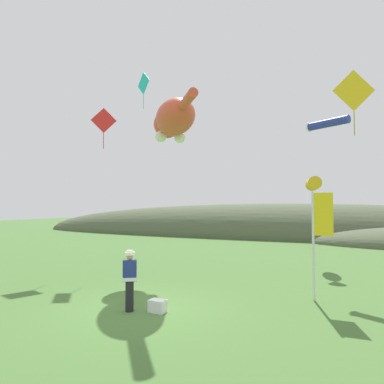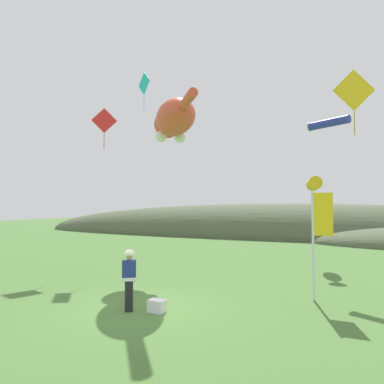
{
  "view_description": "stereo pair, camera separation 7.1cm",
  "coord_description": "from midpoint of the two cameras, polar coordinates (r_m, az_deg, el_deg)",
  "views": [
    {
      "loc": [
        5.5,
        -8.86,
        3.07
      ],
      "look_at": [
        0.0,
        4.0,
        3.65
      ],
      "focal_mm": 32.0,
      "sensor_mm": 36.0,
      "label": 1
    },
    {
      "loc": [
        5.57,
        -8.83,
        3.07
      ],
      "look_at": [
        0.0,
        4.0,
        3.65
      ],
      "focal_mm": 32.0,
      "sensor_mm": 36.0,
      "label": 2
    }
  ],
  "objects": [
    {
      "name": "ground_plane",
      "position": [
        10.88,
        -8.69,
        -18.74
      ],
      "size": [
        120.0,
        120.0,
        0.0
      ],
      "primitive_type": "plane",
      "color": "#477033"
    },
    {
      "name": "distant_hill_ridge",
      "position": [
        35.17,
        18.9,
        -7.23
      ],
      "size": [
        60.24,
        14.8,
        6.65
      ],
      "color": "#4C563D",
      "rests_on": "ground"
    },
    {
      "name": "festival_attendant",
      "position": [
        10.49,
        -10.25,
        -13.97
      ],
      "size": [
        0.49,
        0.44,
        1.77
      ],
      "color": "black",
      "rests_on": "ground"
    },
    {
      "name": "kite_spool",
      "position": [
        11.52,
        -10.19,
        -17.16
      ],
      "size": [
        0.13,
        0.24,
        0.24
      ],
      "color": "olive",
      "rests_on": "ground"
    },
    {
      "name": "picnic_cooler",
      "position": [
        10.46,
        -5.67,
        -18.38
      ],
      "size": [
        0.52,
        0.37,
        0.36
      ],
      "color": "white",
      "rests_on": "ground"
    },
    {
      "name": "festival_banner_pole",
      "position": [
        11.93,
        20.47,
        -5.82
      ],
      "size": [
        0.66,
        0.08,
        3.56
      ],
      "color": "silver",
      "rests_on": "ground"
    },
    {
      "name": "kite_giant_cat",
      "position": [
        17.13,
        -2.98,
        11.9
      ],
      "size": [
        4.29,
        5.28,
        1.92
      ],
      "color": "#E04C33"
    },
    {
      "name": "kite_fish_windsock",
      "position": [
        19.63,
        19.68,
        1.24
      ],
      "size": [
        1.08,
        2.64,
        0.79
      ],
      "color": "gold"
    },
    {
      "name": "kite_tube_streamer",
      "position": [
        16.65,
        21.77,
        10.6
      ],
      "size": [
        1.88,
        1.3,
        0.44
      ],
      "color": "#2633A5"
    },
    {
      "name": "kite_diamond_teal",
      "position": [
        22.49,
        -7.89,
        17.47
      ],
      "size": [
        1.26,
        0.73,
        2.34
      ],
      "color": "#19BFBF"
    },
    {
      "name": "kite_diamond_red",
      "position": [
        20.08,
        -14.32,
        11.42
      ],
      "size": [
        1.19,
        0.79,
        2.31
      ],
      "color": "red"
    },
    {
      "name": "kite_diamond_gold",
      "position": [
        14.38,
        25.5,
        15.02
      ],
      "size": [
        1.45,
        0.56,
        2.44
      ],
      "color": "yellow"
    }
  ]
}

